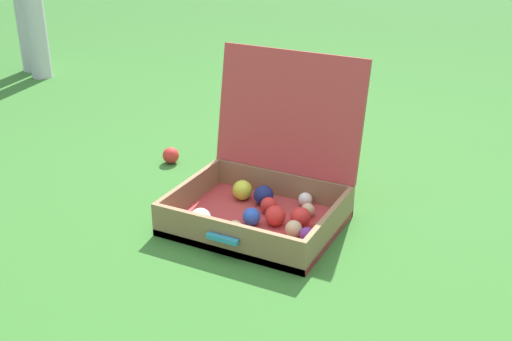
# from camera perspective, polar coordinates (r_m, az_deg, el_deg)

# --- Properties ---
(ground_plane) EXTENTS (16.00, 16.00, 0.00)m
(ground_plane) POSITION_cam_1_polar(r_m,az_deg,el_deg) (2.21, 2.03, -5.09)
(ground_plane) COLOR #336B28
(open_suitcase) EXTENTS (0.55, 0.55, 0.55)m
(open_suitcase) POSITION_cam_1_polar(r_m,az_deg,el_deg) (2.22, 0.90, -1.52)
(open_suitcase) COLOR #B23838
(open_suitcase) RESTS_ON ground
(stray_ball_on_grass) EXTENTS (0.07, 0.07, 0.07)m
(stray_ball_on_grass) POSITION_cam_1_polar(r_m,az_deg,el_deg) (2.72, -7.60, 1.35)
(stray_ball_on_grass) COLOR red
(stray_ball_on_grass) RESTS_ON ground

